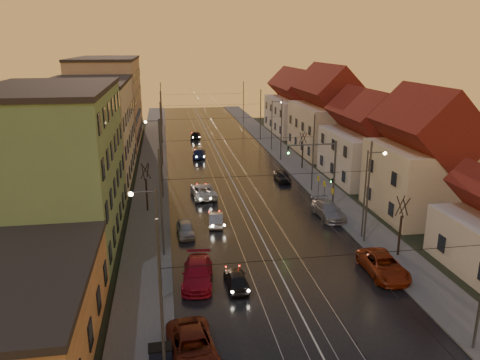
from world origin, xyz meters
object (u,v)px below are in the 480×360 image
driving_car_4 (195,135)px  driving_car_2 (203,191)px  driving_car_1 (216,219)px  street_lamp_2 (157,145)px  parked_left_2 (198,273)px  driving_car_0 (236,279)px  driving_car_3 (199,153)px  street_lamp_3 (274,120)px  street_lamp_0 (153,235)px  parked_left_1 (193,348)px  dumpster (161,357)px  street_lamp_1 (369,186)px  parked_left_3 (185,229)px  parked_right_2 (282,176)px  parked_right_0 (383,265)px  parked_right_1 (328,210)px  traffic_light_mast (325,166)px

driving_car_4 → driving_car_2: bearing=95.6°
driving_car_1 → driving_car_4: (0.93, 42.31, 0.09)m
street_lamp_2 → driving_car_4: size_ratio=1.94×
driving_car_2 → parked_left_2: size_ratio=1.03×
driving_car_0 → driving_car_3: driving_car_3 is taller
street_lamp_3 → driving_car_3: bearing=-165.2°
street_lamp_0 → driving_car_4: bearing=83.4°
parked_left_1 → dumpster: (-1.74, -0.38, -0.05)m
street_lamp_1 → parked_left_3: size_ratio=2.19×
driving_car_4 → driving_car_1: bearing=96.7°
parked_left_3 → parked_right_2: parked_right_2 is taller
street_lamp_0 → parked_right_0: street_lamp_0 is taller
street_lamp_3 → parked_right_0: 42.95m
street_lamp_3 → dumpster: size_ratio=6.67×
driving_car_3 → driving_car_1: bearing=93.9°
driving_car_2 → parked_left_2: 19.66m
driving_car_1 → parked_left_2: size_ratio=0.71×
driving_car_2 → driving_car_4: bearing=-96.3°
street_lamp_1 → parked_right_1: bearing=105.5°
driving_car_4 → parked_right_2: 30.28m
dumpster → parked_right_1: bearing=48.3°
driving_car_3 → dumpster: (-5.68, -47.49, 0.02)m
driving_car_4 → parked_left_3: driving_car_4 is taller
driving_car_4 → parked_left_1: 61.91m
street_lamp_3 → driving_car_4: street_lamp_3 is taller
street_lamp_3 → traffic_light_mast: bearing=-92.3°
traffic_light_mast → parked_left_1: 27.22m
parked_left_3 → dumpster: (-2.17, -17.86, 0.08)m
street_lamp_1 → street_lamp_3: size_ratio=1.00×
driving_car_1 → driving_car_3: driving_car_3 is taller
traffic_light_mast → parked_right_0: bearing=-91.5°
street_lamp_2 → parked_right_0: 31.79m
driving_car_2 → driving_car_4: driving_car_2 is taller
driving_car_0 → parked_left_3: size_ratio=1.01×
street_lamp_0 → driving_car_3: bearing=81.7°
street_lamp_3 → parked_left_2: 44.67m
driving_car_3 → parked_right_1: parked_right_1 is taller
street_lamp_0 → parked_right_0: bearing=4.4°
street_lamp_1 → driving_car_4: size_ratio=1.94×
parked_right_1 → dumpster: bearing=-133.0°
street_lamp_1 → street_lamp_2: 27.05m
street_lamp_3 → parked_left_2: (-15.30, -41.76, -4.13)m
driving_car_2 → parked_right_1: parked_right_1 is taller
parked_left_2 → street_lamp_2: bearing=103.0°
traffic_light_mast → driving_car_1: bearing=-166.0°
parked_left_1 → parked_left_2: parked_left_2 is taller
parked_left_2 → parked_right_1: 17.77m
street_lamp_0 → driving_car_0: 7.10m
street_lamp_0 → street_lamp_1: size_ratio=1.00×
parked_right_0 → street_lamp_0: bearing=-174.5°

